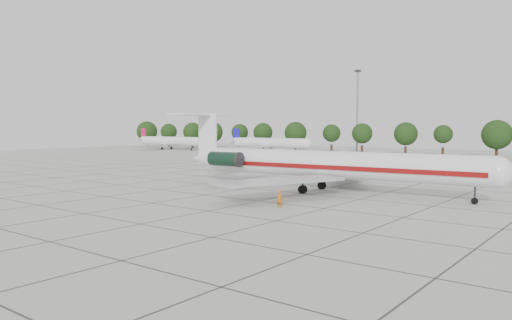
{
  "coord_description": "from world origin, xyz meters",
  "views": [
    {
      "loc": [
        40.32,
        -50.24,
        8.02
      ],
      "look_at": [
        -0.85,
        2.91,
        3.5
      ],
      "focal_mm": 35.0,
      "sensor_mm": 36.0,
      "label": 1
    }
  ],
  "objects_px": {
    "ground_crew": "(279,199)",
    "bg_airliner_a": "(168,141)",
    "floodlight_mast": "(357,106)",
    "bg_airliner_b": "(269,143)",
    "main_airliner": "(317,163)"
  },
  "relations": [
    {
      "from": "bg_airliner_b",
      "to": "floodlight_mast",
      "type": "xyz_separation_m",
      "value": [
        21.41,
        17.14,
        11.37
      ]
    },
    {
      "from": "bg_airliner_b",
      "to": "floodlight_mast",
      "type": "relative_size",
      "value": 1.11
    },
    {
      "from": "bg_airliner_b",
      "to": "main_airliner",
      "type": "bearing_deg",
      "value": -50.13
    },
    {
      "from": "bg_airliner_a",
      "to": "floodlight_mast",
      "type": "bearing_deg",
      "value": 20.71
    },
    {
      "from": "main_airliner",
      "to": "ground_crew",
      "type": "xyz_separation_m",
      "value": [
        3.43,
        -12.96,
        -2.65
      ]
    },
    {
      "from": "ground_crew",
      "to": "main_airliner",
      "type": "bearing_deg",
      "value": -90.97
    },
    {
      "from": "main_airliner",
      "to": "ground_crew",
      "type": "bearing_deg",
      "value": -78.96
    },
    {
      "from": "floodlight_mast",
      "to": "bg_airliner_a",
      "type": "bearing_deg",
      "value": -159.29
    },
    {
      "from": "ground_crew",
      "to": "floodlight_mast",
      "type": "xyz_separation_m",
      "value": [
        -42.27,
        102.23,
        13.44
      ]
    },
    {
      "from": "main_airliner",
      "to": "bg_airliner_a",
      "type": "distance_m",
      "value": 119.75
    },
    {
      "from": "floodlight_mast",
      "to": "main_airliner",
      "type": "bearing_deg",
      "value": -66.49
    },
    {
      "from": "bg_airliner_b",
      "to": "ground_crew",
      "type": "bearing_deg",
      "value": -53.19
    },
    {
      "from": "main_airliner",
      "to": "floodlight_mast",
      "type": "relative_size",
      "value": 1.65
    },
    {
      "from": "ground_crew",
      "to": "bg_airliner_a",
      "type": "bearing_deg",
      "value": -53.3
    },
    {
      "from": "ground_crew",
      "to": "bg_airliner_a",
      "type": "height_order",
      "value": "bg_airliner_a"
    }
  ]
}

